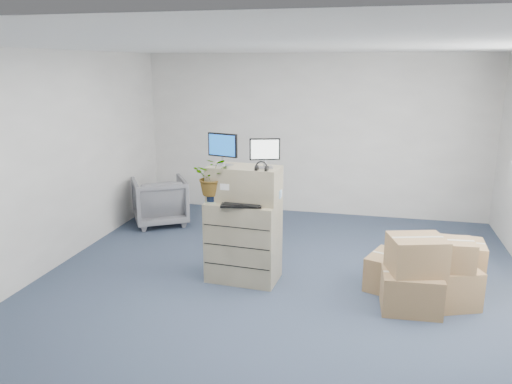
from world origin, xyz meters
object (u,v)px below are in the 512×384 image
filing_cabinet_lower (243,241)px  monitor_left (223,148)px  keyboard (241,205)px  potted_plant (212,181)px  monitor_right (265,152)px  office_chair (160,199)px  water_bottle (247,191)px

filing_cabinet_lower → monitor_left: (-0.26, 0.04, 1.15)m
keyboard → potted_plant: (-0.39, 0.11, 0.24)m
monitor_right → potted_plant: 0.73m
monitor_right → keyboard: 0.68m
office_chair → keyboard: bearing=102.1°
monitor_left → monitor_right: bearing=12.8°
monitor_left → office_chair: bearing=148.6°
keyboard → potted_plant: size_ratio=0.91×
filing_cabinet_lower → potted_plant: (-0.36, -0.07, 0.75)m
keyboard → water_bottle: water_bottle is taller
filing_cabinet_lower → monitor_right: (0.26, 0.01, 1.13)m
monitor_right → water_bottle: bearing=152.9°
monitor_left → potted_plant: size_ratio=0.74×
keyboard → office_chair: keyboard is taller
monitor_left → water_bottle: 0.60m
filing_cabinet_lower → monitor_left: bearing=176.1°
water_bottle → filing_cabinet_lower: bearing=-130.1°
water_bottle → office_chair: 2.75m
filing_cabinet_lower → potted_plant: size_ratio=1.89×
keyboard → water_bottle: size_ratio=1.90×
keyboard → filing_cabinet_lower: bearing=88.8°
monitor_left → office_chair: (-1.66, 1.80, -1.22)m
water_bottle → office_chair: bearing=137.6°
monitor_right → office_chair: bearing=123.0°
monitor_right → potted_plant: bearing=170.2°
monitor_right → office_chair: (-2.18, 1.83, -1.20)m
water_bottle → monitor_left: bearing=-177.8°
filing_cabinet_lower → keyboard: (0.03, -0.18, 0.51)m
filing_cabinet_lower → keyboard: 0.54m
monitor_left → potted_plant: (-0.10, -0.11, -0.40)m
filing_cabinet_lower → keyboard: size_ratio=2.08×
monitor_left → water_bottle: (0.30, 0.01, -0.52)m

